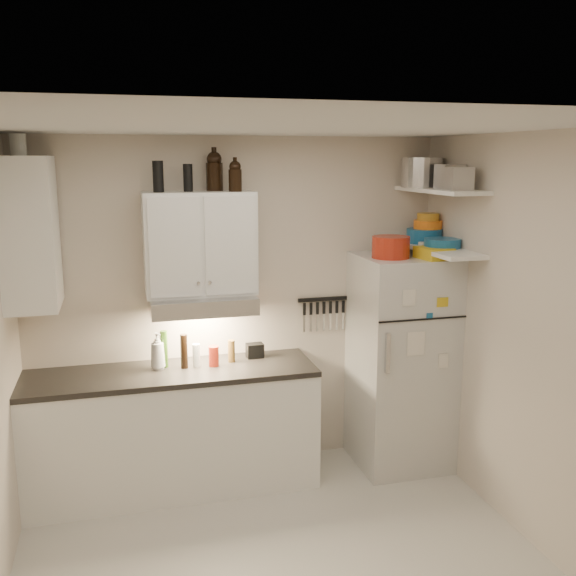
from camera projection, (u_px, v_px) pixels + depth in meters
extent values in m
cube|color=beige|center=(287.00, 573.00, 3.85)|extent=(3.20, 3.00, 0.02)
cube|color=silver|center=(286.00, 124.00, 3.32)|extent=(3.20, 3.00, 0.02)
cube|color=beige|center=(237.00, 306.00, 5.01)|extent=(3.20, 0.02, 2.60)
cube|color=beige|center=(536.00, 344.00, 3.99)|extent=(0.02, 3.00, 2.60)
cube|color=white|center=(174.00, 432.00, 4.75)|extent=(2.10, 0.60, 0.88)
cube|color=black|center=(171.00, 373.00, 4.66)|extent=(2.10, 0.62, 0.04)
cube|color=white|center=(200.00, 243.00, 4.67)|extent=(0.80, 0.33, 0.75)
cube|color=white|center=(30.00, 233.00, 4.23)|extent=(0.33, 0.55, 1.00)
cube|color=silver|center=(203.00, 304.00, 4.69)|extent=(0.76, 0.46, 0.12)
cube|color=silver|center=(401.00, 361.00, 5.09)|extent=(0.70, 0.68, 1.70)
cube|color=white|center=(440.00, 190.00, 4.74)|extent=(0.30, 0.95, 0.03)
cube|color=white|center=(437.00, 249.00, 4.83)|extent=(0.30, 0.95, 0.03)
cube|color=black|center=(323.00, 299.00, 5.16)|extent=(0.42, 0.02, 0.03)
cylinder|color=#A42413|center=(391.00, 247.00, 4.80)|extent=(0.28, 0.28, 0.16)
cube|color=gold|center=(434.00, 253.00, 4.76)|extent=(0.23, 0.28, 0.09)
cylinder|color=silver|center=(422.00, 249.00, 4.91)|extent=(0.07, 0.07, 0.10)
cylinder|color=silver|center=(422.00, 172.00, 4.94)|extent=(0.35, 0.35, 0.22)
cube|color=#AAAAAD|center=(450.00, 176.00, 4.69)|extent=(0.18, 0.16, 0.18)
cube|color=#AAAAAD|center=(459.00, 179.00, 4.46)|extent=(0.17, 0.17, 0.16)
cylinder|color=#195A8B|center=(424.00, 236.00, 5.08)|extent=(0.28, 0.28, 0.11)
cylinder|color=orange|center=(428.00, 224.00, 5.07)|extent=(0.22, 0.22, 0.07)
cylinder|color=#BD8121|center=(428.00, 217.00, 5.06)|extent=(0.17, 0.17, 0.06)
cylinder|color=#195A8B|center=(442.00, 243.00, 4.81)|extent=(0.35, 0.35, 0.07)
cylinder|color=black|center=(188.00, 178.00, 4.57)|extent=(0.08, 0.08, 0.20)
cylinder|color=black|center=(158.00, 177.00, 4.47)|extent=(0.09, 0.09, 0.22)
cylinder|color=silver|center=(18.00, 145.00, 4.11)|extent=(0.12, 0.12, 0.14)
imported|color=white|center=(157.00, 349.00, 4.66)|extent=(0.15, 0.15, 0.30)
cylinder|color=brown|center=(231.00, 351.00, 4.84)|extent=(0.05, 0.05, 0.17)
cylinder|color=#325C17|center=(164.00, 349.00, 4.71)|extent=(0.05, 0.05, 0.27)
cylinder|color=black|center=(184.00, 351.00, 4.69)|extent=(0.07, 0.07, 0.25)
cylinder|color=silver|center=(196.00, 355.00, 4.74)|extent=(0.06, 0.06, 0.17)
cylinder|color=#A42413|center=(214.00, 356.00, 4.75)|extent=(0.10, 0.10, 0.15)
cube|color=black|center=(255.00, 350.00, 4.96)|extent=(0.13, 0.10, 0.11)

